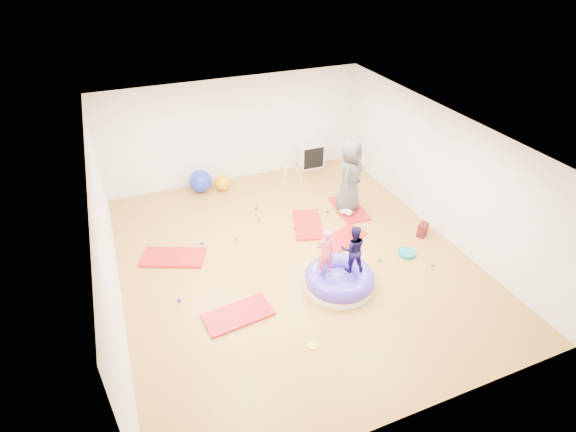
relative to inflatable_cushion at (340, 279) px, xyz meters
name	(u,v)px	position (x,y,z in m)	size (l,w,h in m)	color
room	(294,202)	(-0.50, 1.14, 1.23)	(7.01, 8.01, 2.81)	#A78033
gym_mat_front_left	(238,315)	(-2.07, -0.03, -0.14)	(1.24, 0.62, 0.05)	red
gym_mat_mid_left	(173,257)	(-2.87, 2.11, -0.14)	(1.33, 0.67, 0.06)	red
gym_mat_center_back	(308,224)	(0.31, 2.18, -0.14)	(1.26, 0.63, 0.05)	red
gym_mat_right	(343,238)	(0.82, 1.37, -0.15)	(1.10, 0.55, 0.05)	red
gym_mat_rear_right	(349,208)	(1.56, 2.44, -0.14)	(1.25, 0.63, 0.05)	red
inflatable_cushion	(340,279)	(0.00, 0.00, 0.00)	(1.37, 1.37, 0.43)	white
child_pink	(325,249)	(-0.28, 0.12, 0.72)	(0.36, 0.24, 0.99)	#FC5581
child_navy	(353,247)	(0.24, 0.00, 0.73)	(0.48, 0.38, 1.00)	#110D35
adult_caregiver	(350,177)	(1.48, 2.40, 0.79)	(0.89, 0.58, 1.82)	#474747
infant	(346,211)	(1.34, 2.20, -0.02)	(0.34, 0.34, 0.20)	silver
ball_pit_balls	(292,243)	(-0.33, 1.62, -0.13)	(5.15, 3.57, 0.07)	red
exercise_ball_blue	(200,181)	(-1.66, 4.73, 0.13)	(0.60, 0.60, 0.60)	#1B31AF
exercise_ball_orange	(222,183)	(-1.11, 4.59, 0.05)	(0.43, 0.43, 0.43)	#EC9A00
infant_play_gym	(289,170)	(0.75, 4.44, 0.14)	(0.59, 0.56, 0.45)	silver
cube_shelf	(311,156)	(1.65, 4.93, 0.19)	(0.72, 0.35, 0.72)	silver
balance_disc	(407,253)	(1.81, 0.34, -0.13)	(0.37, 0.37, 0.08)	#0D818D
backpack	(423,230)	(2.55, 0.82, -0.01)	(0.27, 0.17, 0.31)	maroon
yellow_toy	(313,346)	(-1.11, -1.19, -0.15)	(0.18, 0.18, 0.03)	yellow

